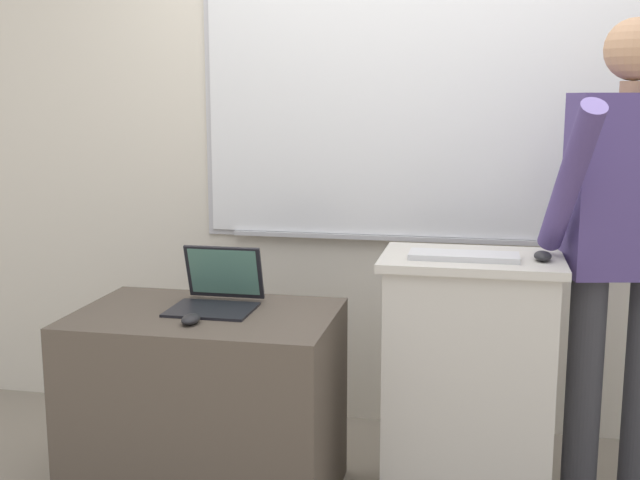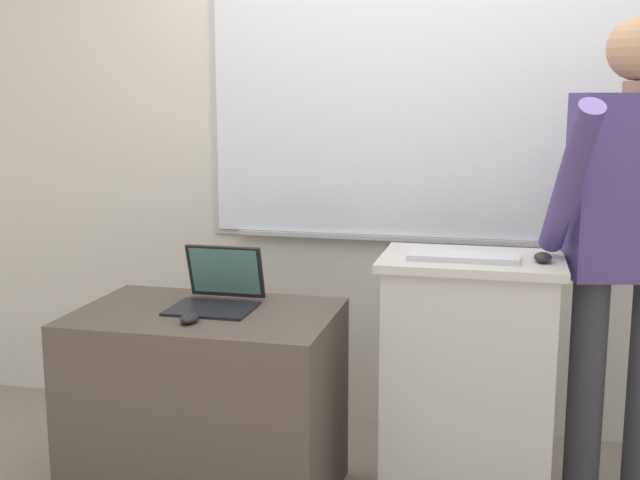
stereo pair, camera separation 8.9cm
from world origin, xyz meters
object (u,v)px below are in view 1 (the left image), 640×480
(wireless_keyboard, at_px, (464,256))
(lectern_podium, at_px, (468,381))
(laptop, at_px, (219,289))
(computer_mouse_by_laptop, at_px, (191,319))
(computer_mouse_by_keyboard, at_px, (543,256))
(person_presenter, at_px, (624,233))
(side_desk, at_px, (208,407))

(wireless_keyboard, bearing_deg, lectern_podium, 63.53)
(laptop, bearing_deg, computer_mouse_by_laptop, -92.98)
(computer_mouse_by_keyboard, bearing_deg, laptop, -178.80)
(computer_mouse_by_laptop, bearing_deg, person_presenter, 16.69)
(laptop, bearing_deg, wireless_keyboard, 0.42)
(lectern_podium, bearing_deg, wireless_keyboard, -116.47)
(person_presenter, height_order, laptop, person_presenter)
(person_presenter, bearing_deg, laptop, 174.63)
(side_desk, xyz_separation_m, laptop, (0.02, 0.11, 0.43))
(laptop, xyz_separation_m, computer_mouse_by_keyboard, (1.17, 0.02, 0.17))
(lectern_podium, relative_size, computer_mouse_by_keyboard, 9.40)
(person_presenter, xyz_separation_m, laptop, (-1.46, -0.18, -0.23))
(side_desk, distance_m, person_presenter, 1.64)
(computer_mouse_by_laptop, bearing_deg, lectern_podium, 18.87)
(lectern_podium, relative_size, computer_mouse_by_laptop, 9.40)
(wireless_keyboard, height_order, computer_mouse_by_keyboard, computer_mouse_by_keyboard)
(laptop, height_order, computer_mouse_by_keyboard, computer_mouse_by_keyboard)
(person_presenter, relative_size, computer_mouse_by_laptop, 17.67)
(person_presenter, xyz_separation_m, wireless_keyboard, (-0.55, -0.17, -0.07))
(wireless_keyboard, height_order, computer_mouse_by_laptop, wireless_keyboard)
(person_presenter, bearing_deg, computer_mouse_by_keyboard, -163.77)
(lectern_podium, xyz_separation_m, wireless_keyboard, (-0.03, -0.06, 0.48))
(person_presenter, xyz_separation_m, computer_mouse_by_laptop, (-1.47, -0.44, -0.28))
(side_desk, distance_m, laptop, 0.44)
(lectern_podium, distance_m, person_presenter, 0.77)
(laptop, relative_size, computer_mouse_by_laptop, 3.13)
(person_presenter, relative_size, wireless_keyboard, 4.64)
(computer_mouse_by_laptop, xyz_separation_m, computer_mouse_by_keyboard, (1.18, 0.28, 0.21))
(lectern_podium, bearing_deg, person_presenter, 12.67)
(laptop, bearing_deg, side_desk, -99.03)
(computer_mouse_by_keyboard, bearing_deg, wireless_keyboard, -176.18)
(side_desk, distance_m, wireless_keyboard, 1.10)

